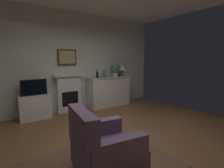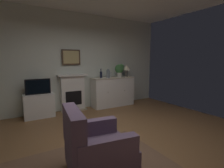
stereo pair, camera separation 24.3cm
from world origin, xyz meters
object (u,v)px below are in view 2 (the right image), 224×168
table_lamp (126,68)px  wine_glass_center (115,74)px  sideboard_cabinet (113,92)px  wine_glass_left (111,74)px  potted_plant_small (120,69)px  tv_cabinet (39,106)px  armchair (95,148)px  vase_decorative (108,73)px  tv_set (38,87)px  framed_picture (71,57)px  wine_bottle (101,75)px  fireplace_unit (73,92)px

table_lamp → wine_glass_center: size_ratio=2.42×
sideboard_cabinet → wine_glass_left: size_ratio=8.75×
potted_plant_small → tv_cabinet: bearing=-179.3°
armchair → wine_glass_center: bearing=54.3°
vase_decorative → armchair: 3.37m
tv_set → wine_glass_center: bearing=-1.0°
framed_picture → table_lamp: size_ratio=1.38×
tv_cabinet → wine_glass_left: bearing=-0.0°
sideboard_cabinet → wine_bottle: size_ratio=4.98×
table_lamp → potted_plant_small: (-0.25, 0.05, -0.02)m
sideboard_cabinet → vase_decorative: bearing=-166.7°
fireplace_unit → tv_cabinet: 1.02m
vase_decorative → table_lamp: bearing=3.8°
framed_picture → fireplace_unit: bearing=-90.0°
vase_decorative → wine_bottle: bearing=159.5°
framed_picture → sideboard_cabinet: bearing=-9.7°
wine_glass_left → tv_cabinet: 2.34m
tv_set → wine_bottle: bearing=1.2°
sideboard_cabinet → tv_set: tv_set is taller
sideboard_cabinet → tv_cabinet: bearing=179.6°
wine_glass_center → wine_bottle: bearing=170.3°
sideboard_cabinet → armchair: 3.46m
wine_bottle → tv_set: wine_bottle is taller
tv_cabinet → tv_set: (-0.00, -0.02, 0.51)m
table_lamp → wine_bottle: (-0.96, 0.03, -0.17)m
vase_decorative → fireplace_unit: bearing=168.3°
sideboard_cabinet → table_lamp: bearing=0.0°
wine_bottle → wine_glass_center: bearing=-9.7°
fireplace_unit → armchair: 3.09m
wine_glass_center → vase_decorative: vase_decorative is taller
vase_decorative → potted_plant_small: 0.53m
fireplace_unit → armchair: fireplace_unit is taller
fireplace_unit → potted_plant_small: bearing=-4.7°
sideboard_cabinet → tv_cabinet: 2.29m
tv_set → potted_plant_small: 2.60m
wine_bottle → tv_cabinet: (-1.86, -0.01, -0.75)m
sideboard_cabinet → wine_glass_center: bearing=-51.9°
tv_set → armchair: bearing=-83.6°
wine_glass_center → potted_plant_small: (0.25, 0.10, 0.13)m
wine_bottle → potted_plant_small: bearing=1.3°
fireplace_unit → wine_glass_left: size_ratio=6.67×
tv_set → wine_glass_left: bearing=0.6°
wine_bottle → wine_glass_center: 0.47m
potted_plant_small → wine_bottle: bearing=-178.7°
table_lamp → armchair: (-2.50, -2.84, -0.86)m
table_lamp → potted_plant_small: bearing=169.5°
wine_bottle → wine_glass_left: (0.35, -0.02, 0.01)m
fireplace_unit → potted_plant_small: (1.60, -0.13, 0.67)m
wine_glass_left → tv_cabinet: (-2.21, 0.00, -0.77)m
wine_glass_left → vase_decorative: size_ratio=0.59×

